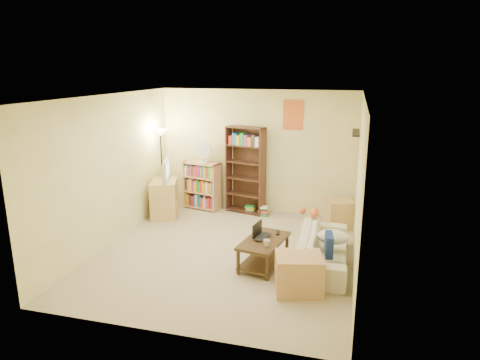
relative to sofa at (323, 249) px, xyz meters
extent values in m
plane|color=#BDAE8E|center=(-1.55, 0.03, -0.26)|extent=(4.50, 4.50, 0.00)
cube|color=#FFF5AB|center=(-1.55, 2.28, 0.99)|extent=(4.00, 0.04, 2.50)
cube|color=#FFF5AB|center=(-1.55, -2.22, 0.99)|extent=(4.00, 0.04, 2.50)
cube|color=#FFF5AB|center=(-3.55, 0.03, 0.99)|extent=(0.04, 4.50, 2.50)
cube|color=#FFF5AB|center=(0.45, 0.03, 0.99)|extent=(0.04, 4.50, 2.50)
cube|color=white|center=(-1.55, 0.03, 2.24)|extent=(4.00, 4.50, 0.04)
cube|color=red|center=(-0.83, 2.27, 1.76)|extent=(0.40, 0.02, 0.58)
cube|color=black|center=(0.37, 1.33, 1.59)|extent=(0.12, 0.80, 0.03)
imported|color=beige|center=(0.00, 0.00, 0.00)|extent=(1.82, 0.78, 0.52)
cube|color=navy|center=(0.09, -0.38, 0.24)|extent=(0.14, 0.35, 0.31)
ellipsoid|color=beige|center=(0.13, 0.05, 0.19)|extent=(0.48, 0.34, 0.21)
ellipsoid|color=#C7592A|center=(-0.21, 0.68, 0.33)|extent=(0.33, 0.15, 0.13)
sphere|color=#C7592A|center=(-0.40, 0.68, 0.35)|extent=(0.11, 0.11, 0.11)
cube|color=#3C2A17|center=(-0.87, -0.26, 0.14)|extent=(0.69, 1.03, 0.04)
cube|color=#3C2A17|center=(-0.87, -0.26, -0.18)|extent=(0.66, 0.98, 0.03)
cube|color=#3C2A17|center=(-1.16, -0.63, -0.05)|extent=(0.04, 0.04, 0.42)
cube|color=#3C2A17|center=(-0.72, -0.72, -0.05)|extent=(0.04, 0.04, 0.42)
cube|color=#3C2A17|center=(-1.01, 0.19, -0.05)|extent=(0.04, 0.04, 0.42)
cube|color=#3C2A17|center=(-0.57, 0.11, -0.05)|extent=(0.04, 0.04, 0.42)
imported|color=black|center=(-0.85, -0.22, 0.18)|extent=(0.49, 0.43, 0.03)
cube|color=white|center=(-0.98, -0.20, 0.29)|extent=(0.07, 0.31, 0.21)
imported|color=silver|center=(-0.77, -0.49, 0.21)|extent=(0.20, 0.20, 0.10)
cube|color=black|center=(-0.70, 0.03, 0.17)|extent=(0.07, 0.17, 0.02)
cube|color=#D9B76A|center=(-3.25, 1.42, 0.11)|extent=(0.68, 0.81, 0.74)
imported|color=black|center=(-3.25, 1.42, 0.69)|extent=(0.80, 0.53, 0.43)
cube|color=#412119|center=(-1.74, 2.08, 0.63)|extent=(0.84, 0.46, 1.78)
cube|color=tan|center=(-2.68, 2.08, 0.24)|extent=(0.84, 0.50, 1.01)
cylinder|color=white|center=(-2.63, 2.06, 0.77)|extent=(0.20, 0.20, 0.04)
cylinder|color=white|center=(-2.63, 2.06, 0.87)|extent=(0.02, 0.02, 0.20)
cylinder|color=white|center=(-2.63, 2.03, 1.03)|extent=(0.36, 0.06, 0.36)
cylinder|color=black|center=(-3.35, 1.58, -0.25)|extent=(0.26, 0.26, 0.03)
cylinder|color=black|center=(-3.35, 1.58, 0.55)|extent=(0.03, 0.03, 1.63)
cone|color=beige|center=(-3.35, 1.58, 1.41)|extent=(0.29, 0.29, 0.13)
cube|color=tan|center=(0.17, 1.69, 0.01)|extent=(0.59, 0.59, 0.53)
cube|color=tan|center=(-0.26, -0.89, -0.01)|extent=(0.72, 0.64, 0.51)
cube|color=red|center=(-1.62, 2.01, -0.18)|extent=(0.19, 0.15, 0.17)
cube|color=#1966B2|center=(-1.32, 1.94, -0.16)|extent=(0.19, 0.15, 0.20)
camera|label=1|loc=(0.31, -6.10, 2.65)|focal=32.00mm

